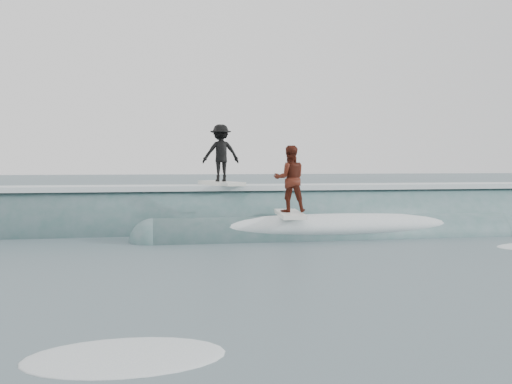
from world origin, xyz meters
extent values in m
plane|color=#41595F|center=(0.00, 0.00, 0.00)|extent=(160.00, 160.00, 0.00)
cylinder|color=#3C6563|center=(0.00, 6.29, 0.00)|extent=(20.13, 2.23, 2.23)
cylinder|color=#3C6563|center=(1.80, 4.09, 0.00)|extent=(9.00, 1.12, 1.12)
sphere|color=#3C6563|center=(-2.70, 4.09, 0.00)|extent=(1.12, 1.12, 1.12)
sphere|color=#3C6563|center=(6.30, 4.09, 0.00)|extent=(1.12, 1.12, 1.12)
cube|color=white|center=(0.00, 6.29, 1.18)|extent=(18.00, 1.30, 0.14)
ellipsoid|color=white|center=(1.80, 4.09, 0.30)|extent=(7.60, 1.30, 0.60)
cube|color=silver|center=(-0.82, 6.29, 1.30)|extent=(1.14, 2.07, 0.10)
imported|color=black|center=(-0.82, 6.29, 2.15)|extent=(1.06, 0.65, 1.59)
cube|color=white|center=(0.63, 4.09, 0.61)|extent=(0.75, 2.05, 0.10)
imported|color=#4A180D|center=(0.63, 4.09, 1.48)|extent=(0.83, 0.66, 1.64)
ellipsoid|color=white|center=(-2.98, -3.96, 0.00)|extent=(2.25, 1.54, 0.10)
cylinder|color=#3C6563|center=(4.83, 18.00, 0.00)|extent=(22.00, 0.80, 0.80)
cylinder|color=#3C6563|center=(-4.18, 22.00, 0.00)|extent=(22.00, 0.60, 0.60)
camera|label=1|loc=(-2.71, -9.54, 1.89)|focal=40.00mm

